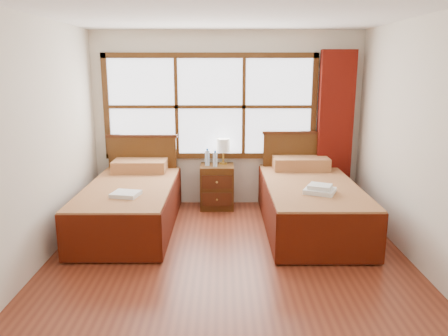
{
  "coord_description": "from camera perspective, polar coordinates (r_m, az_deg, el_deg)",
  "views": [
    {
      "loc": [
        -0.06,
        -4.31,
        2.09
      ],
      "look_at": [
        -0.05,
        0.7,
        0.92
      ],
      "focal_mm": 35.0,
      "sensor_mm": 36.0,
      "label": 1
    }
  ],
  "objects": [
    {
      "name": "floor",
      "position": [
        4.79,
        0.61,
        -12.69
      ],
      "size": [
        4.5,
        4.5,
        0.0
      ],
      "primitive_type": "plane",
      "color": "brown",
      "rests_on": "ground"
    },
    {
      "name": "ceiling",
      "position": [
        4.34,
        0.7,
        19.94
      ],
      "size": [
        4.5,
        4.5,
        0.0
      ],
      "primitive_type": "plane",
      "rotation": [
        3.14,
        0.0,
        0.0
      ],
      "color": "white",
      "rests_on": "wall_back"
    },
    {
      "name": "wall_back",
      "position": [
        6.61,
        0.38,
        6.31
      ],
      "size": [
        4.0,
        0.0,
        4.0
      ],
      "primitive_type": "plane",
      "rotation": [
        1.57,
        0.0,
        0.0
      ],
      "color": "silver",
      "rests_on": "floor"
    },
    {
      "name": "wall_left",
      "position": [
        4.79,
        -24.05,
        2.55
      ],
      "size": [
        0.0,
        4.5,
        4.5
      ],
      "primitive_type": "plane",
      "rotation": [
        1.57,
        0.0,
        1.57
      ],
      "color": "silver",
      "rests_on": "floor"
    },
    {
      "name": "wall_right",
      "position": [
        4.84,
        25.08,
        2.55
      ],
      "size": [
        0.0,
        4.5,
        4.5
      ],
      "primitive_type": "plane",
      "rotation": [
        1.57,
        0.0,
        -1.57
      ],
      "color": "silver",
      "rests_on": "floor"
    },
    {
      "name": "window",
      "position": [
        6.55,
        -1.82,
        8.01
      ],
      "size": [
        3.16,
        0.06,
        1.56
      ],
      "color": "white",
      "rests_on": "wall_back"
    },
    {
      "name": "curtain",
      "position": [
        6.69,
        14.27,
        4.87
      ],
      "size": [
        0.5,
        0.16,
        2.3
      ],
      "primitive_type": "cube",
      "color": "#66120A",
      "rests_on": "wall_back"
    },
    {
      "name": "bed_left",
      "position": [
        5.9,
        -12.02,
        -4.43
      ],
      "size": [
        1.12,
        2.18,
        1.09
      ],
      "color": "#431F0E",
      "rests_on": "floor"
    },
    {
      "name": "bed_right",
      "position": [
        5.88,
        11.07,
        -4.29
      ],
      "size": [
        1.17,
        2.28,
        1.15
      ],
      "color": "#431F0E",
      "rests_on": "floor"
    },
    {
      "name": "nightstand",
      "position": [
        6.54,
        -0.91,
        -2.44
      ],
      "size": [
        0.49,
        0.48,
        0.66
      ],
      "color": "#4C2B10",
      "rests_on": "floor"
    },
    {
      "name": "towels_left",
      "position": [
        5.31,
        -12.7,
        -3.34
      ],
      "size": [
        0.36,
        0.33,
        0.05
      ],
      "rotation": [
        0.0,
        0.0,
        -0.21
      ],
      "color": "white",
      "rests_on": "bed_left"
    },
    {
      "name": "towels_right",
      "position": [
        5.33,
        12.41,
        -2.74
      ],
      "size": [
        0.44,
        0.42,
        0.1
      ],
      "rotation": [
        0.0,
        0.0,
        -0.42
      ],
      "color": "white",
      "rests_on": "bed_right"
    },
    {
      "name": "lamp",
      "position": [
        6.5,
        -0.1,
        2.88
      ],
      "size": [
        0.2,
        0.2,
        0.38
      ],
      "color": "gold",
      "rests_on": "nightstand"
    },
    {
      "name": "bottle_near",
      "position": [
        6.42,
        -2.19,
        1.35
      ],
      "size": [
        0.07,
        0.07,
        0.26
      ],
      "color": "silver",
      "rests_on": "nightstand"
    },
    {
      "name": "bottle_far",
      "position": [
        6.36,
        -1.17,
        1.14
      ],
      "size": [
        0.06,
        0.06,
        0.24
      ],
      "color": "silver",
      "rests_on": "nightstand"
    }
  ]
}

